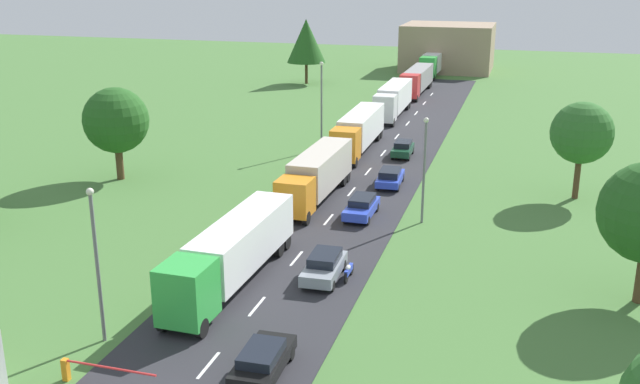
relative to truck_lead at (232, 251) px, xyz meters
The scene contains 22 objects.
road 11.27m from the truck_lead, 77.86° to the left, with size 10.00×140.00×0.06m, color #2B2B30.
lane_marking_centre 8.49m from the truck_lead, 73.59° to the left, with size 0.16×121.18×0.01m.
truck_lead is the anchor object (origin of this frame).
truck_second 16.49m from the truck_lead, 89.46° to the left, with size 2.69×12.42×3.63m.
truck_third 32.47m from the truck_lead, 90.43° to the left, with size 2.62×13.53×3.64m.
truck_fourth 49.99m from the truck_lead, 90.13° to the left, with size 2.56×12.91×3.72m.
truck_fifth 66.52m from the truck_lead, 89.85° to the left, with size 2.61×14.21×3.55m.
truck_sixth 85.93m from the truck_lead, 89.99° to the left, with size 2.91×14.84×3.65m.
car_lead 10.03m from the truck_lead, 59.68° to the right, with size 2.02×4.44×1.40m.
car_second 5.44m from the truck_lead, 24.49° to the left, with size 2.04×4.48×1.54m.
car_third 14.20m from the truck_lead, 71.57° to the left, with size 1.88×4.53×1.49m.
car_fourth 22.21m from the truck_lead, 76.95° to the left, with size 2.09×4.49×1.45m.
car_fifth 31.70m from the truck_lead, 82.11° to the left, with size 1.86×4.04×1.46m.
motorcycle_courier 6.90m from the truck_lead, 22.50° to the left, with size 0.28×1.94×0.91m.
barrier_gate 11.74m from the truck_lead, 102.27° to the right, with size 4.64×0.28×1.05m.
lamppost_lead 8.87m from the truck_lead, 114.95° to the right, with size 0.36×0.36×7.88m.
lamppost_second 16.34m from the truck_lead, 56.73° to the left, with size 0.36×0.36×7.66m.
lamppost_third 32.33m from the truck_lead, 97.01° to the left, with size 0.36×0.36×8.72m.
tree_maple 24.91m from the truck_lead, 135.74° to the left, with size 5.53×5.53×7.92m.
tree_elm 30.09m from the truck_lead, 48.88° to the left, with size 4.79×4.79×7.70m.
tree_ash 73.44m from the truck_lead, 103.93° to the left, with size 5.90×5.90×9.74m.
distant_building 92.12m from the truck_lead, 89.09° to the left, with size 15.05×13.31×7.82m, color #9E846B.
Camera 1 is at (13.13, -21.64, 17.77)m, focal length 40.58 mm.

